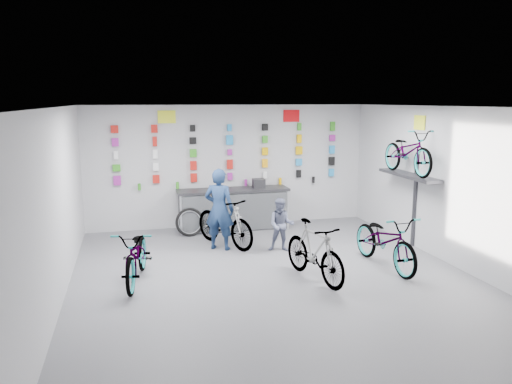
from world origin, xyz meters
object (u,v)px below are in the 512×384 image
object	(u,v)px
counter	(233,210)
bike_center	(314,251)
bike_service	(225,221)
clerk	(219,209)
bike_left	(137,255)
customer	(281,225)
bike_right	(385,240)

from	to	relation	value
counter	bike_center	bearing A→B (deg)	-80.28
bike_service	clerk	world-z (taller)	clerk
bike_center	bike_service	size ratio (longest dim) A/B	0.95
counter	bike_service	bearing A→B (deg)	-109.23
bike_left	clerk	distance (m)	2.36
clerk	customer	xyz separation A→B (m)	(1.22, -0.45, -0.30)
bike_left	bike_right	distance (m)	4.54
bike_left	bike_right	world-z (taller)	bike_right
bike_right	customer	world-z (taller)	customer
counter	bike_left	size ratio (longest dim) A/B	1.44
bike_right	clerk	world-z (taller)	clerk
bike_center	clerk	distance (m)	2.60
bike_left	customer	size ratio (longest dim) A/B	1.67
bike_left	bike_center	size ratio (longest dim) A/B	1.07
bike_center	bike_right	bearing A→B (deg)	-1.69
counter	bike_right	distance (m)	4.11
clerk	customer	world-z (taller)	clerk
counter	bike_right	bearing A→B (deg)	-57.75
counter	bike_service	xyz separation A→B (m)	(-0.48, -1.36, 0.06)
bike_left	bike_center	bearing A→B (deg)	-2.75
clerk	customer	distance (m)	1.34
bike_right	customer	xyz separation A→B (m)	(-1.59, 1.46, 0.04)
bike_left	bike_right	bearing A→B (deg)	5.49
bike_service	clerk	size ratio (longest dim) A/B	1.06
counter	clerk	world-z (taller)	clerk
bike_service	clerk	bearing A→B (deg)	-155.79
clerk	bike_left	bearing A→B (deg)	71.11
counter	clerk	distance (m)	1.72
customer	counter	bearing A→B (deg)	125.37
bike_left	clerk	xyz separation A→B (m)	(1.72, 1.57, 0.37)
bike_left	customer	bearing A→B (deg)	30.65
bike_center	clerk	bearing A→B (deg)	106.05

